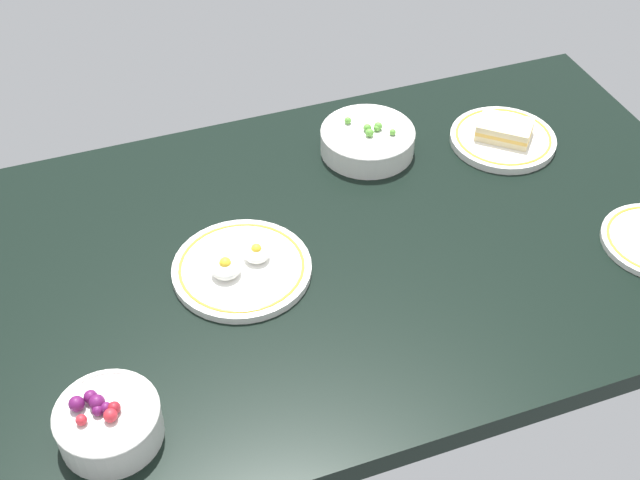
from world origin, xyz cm
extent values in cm
cube|color=black|center=(0.00, 0.00, 2.00)|extent=(143.85, 80.12, 4.00)
cylinder|color=white|center=(-13.66, -0.81, 4.65)|extent=(22.51, 22.51, 1.31)
torus|color=gold|center=(-13.66, -0.81, 5.31)|extent=(20.31, 20.31, 0.50)
ellipsoid|color=white|center=(-16.44, -1.72, 6.63)|extent=(4.81, 4.81, 2.64)
sphere|color=yellow|center=(-16.44, -1.72, 7.82)|extent=(1.92, 1.92, 1.92)
ellipsoid|color=white|center=(-10.84, -0.17, 6.49)|extent=(4.29, 4.29, 2.36)
sphere|color=yellow|center=(-10.84, -0.17, 7.55)|extent=(1.71, 1.71, 1.71)
cylinder|color=white|center=(42.87, 15.86, 4.71)|extent=(20.08, 20.08, 1.43)
torus|color=gold|center=(42.87, 15.86, 5.43)|extent=(18.17, 18.17, 0.50)
cube|color=beige|center=(42.87, 15.86, 6.03)|extent=(12.02, 11.71, 1.20)
cube|color=#E5B24C|center=(42.87, 15.86, 7.03)|extent=(12.02, 11.71, 0.80)
cube|color=beige|center=(42.87, 15.86, 8.03)|extent=(12.02, 11.71, 1.20)
cylinder|color=white|center=(-38.54, -24.72, 6.67)|extent=(13.87, 13.87, 5.35)
torus|color=white|center=(-38.54, -24.72, 9.35)|extent=(14.11, 14.11, 0.80)
sphere|color=#59144C|center=(-39.45, -24.60, 10.11)|extent=(1.53, 1.53, 1.53)
sphere|color=#59144C|center=(-39.32, -23.55, 10.42)|extent=(2.14, 2.14, 2.14)
sphere|color=maroon|center=(-37.38, -25.02, 10.22)|extent=(1.74, 1.74, 1.74)
sphere|color=#59144C|center=(-39.98, -22.27, 10.28)|extent=(1.86, 1.86, 1.86)
sphere|color=#59144C|center=(-41.86, -22.87, 10.41)|extent=(2.12, 2.12, 2.12)
sphere|color=#B2232D|center=(-38.02, -26.07, 10.28)|extent=(1.86, 1.86, 1.86)
sphere|color=#B2232D|center=(-41.67, -25.36, 10.10)|extent=(1.50, 1.50, 1.50)
sphere|color=#59144C|center=(-38.39, -24.54, 10.12)|extent=(1.54, 1.54, 1.54)
cylinder|color=white|center=(17.45, 22.18, 6.19)|extent=(17.67, 17.67, 4.39)
torus|color=white|center=(17.45, 22.18, 8.39)|extent=(17.76, 17.76, 0.80)
sphere|color=#599E38|center=(19.08, 21.89, 8.99)|extent=(1.20, 1.20, 1.20)
sphere|color=#599E38|center=(17.41, 22.49, 9.14)|extent=(1.50, 1.50, 1.50)
sphere|color=#599E38|center=(19.51, 22.23, 9.17)|extent=(1.56, 1.56, 1.56)
sphere|color=#599E38|center=(17.20, 20.87, 9.16)|extent=(1.55, 1.55, 1.55)
sphere|color=#599E38|center=(14.90, 25.98, 9.05)|extent=(1.32, 1.32, 1.32)
sphere|color=#599E38|center=(21.39, 19.81, 8.99)|extent=(1.20, 1.20, 1.20)
camera|label=1|loc=(-33.83, -94.07, 100.37)|focal=46.94mm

